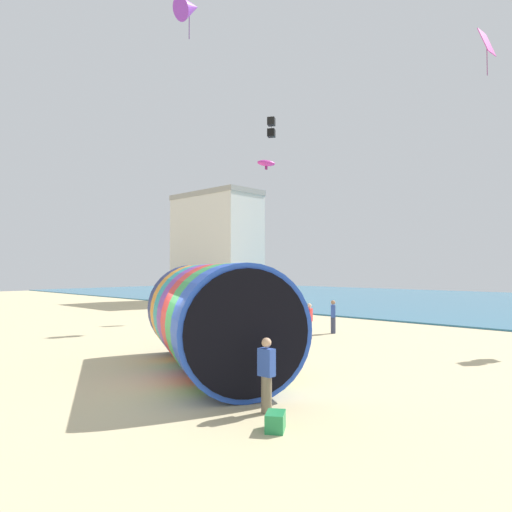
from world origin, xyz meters
The scene contains 11 objects.
ground_plane centered at (0.00, 0.00, 0.00)m, with size 120.00×120.00×0.00m, color #CCBA8C.
giant_inflatable_tube centered at (-0.94, 1.79, 1.68)m, with size 8.20×6.52×3.35m.
kite_handler centered at (3.06, -0.13, 0.85)m, with size 0.37×0.24×1.66m.
kite_purple_delta centered at (-3.85, 3.10, 13.26)m, with size 0.95×1.24×1.82m.
kite_magenta_parafoil centered at (-10.65, 15.08, 10.35)m, with size 0.99×1.39×0.68m.
kite_magenta_diamond centered at (3.74, 13.59, 13.11)m, with size 0.55×0.90×2.06m.
kite_black_box centered at (-8.27, 12.89, 11.79)m, with size 0.60×0.60×1.26m.
bystander_near_water centered at (-2.67, 9.15, 0.82)m, with size 0.32×0.41×1.62m.
bystander_far_left centered at (-2.84, 11.35, 0.83)m, with size 0.39×0.42×1.64m.
promenade_building centered at (-23.48, 21.95, 5.31)m, with size 9.09×4.54×10.60m.
cooler_box centered at (3.94, -0.83, 0.18)m, with size 0.52×0.36×0.36m, color #268C4C.
Camera 1 is at (9.90, -7.71, 3.21)m, focal length 32.00 mm.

